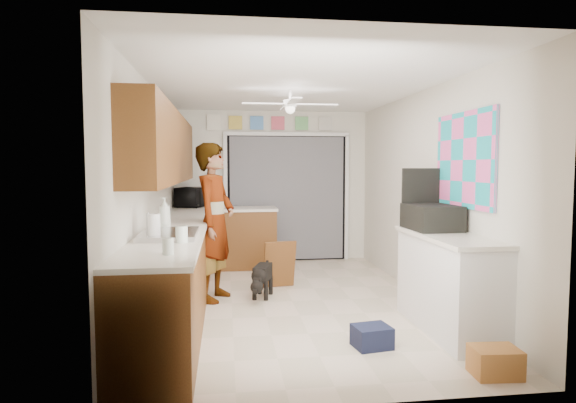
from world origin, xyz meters
name	(u,v)px	position (x,y,z in m)	size (l,w,h in m)	color
floor	(292,301)	(0.00, 0.00, 0.00)	(5.00, 5.00, 0.00)	beige
ceiling	(293,86)	(0.00, 0.00, 2.50)	(5.00, 5.00, 0.00)	white
wall_back	(272,186)	(0.00, 2.50, 1.25)	(3.20, 3.20, 0.00)	silver
wall_front	(346,219)	(0.00, -2.50, 1.25)	(3.20, 3.20, 0.00)	silver
wall_left	(151,197)	(-1.60, 0.00, 1.25)	(5.00, 5.00, 0.00)	silver
wall_right	(424,194)	(1.60, 0.00, 1.25)	(5.00, 5.00, 0.00)	silver
left_base_cabinets	(179,266)	(-1.30, 0.00, 0.45)	(0.60, 4.80, 0.90)	brown
left_countertop	(180,225)	(-1.29, 0.00, 0.92)	(0.62, 4.80, 0.04)	white
upper_cabinets	(167,148)	(-1.44, 0.20, 1.80)	(0.32, 4.00, 0.80)	brown
sink_basin	(169,235)	(-1.29, -1.00, 0.95)	(0.50, 0.76, 0.06)	silver
faucet	(148,225)	(-1.48, -1.00, 1.05)	(0.03, 0.03, 0.22)	silver
peninsula_base	(243,239)	(-0.50, 2.00, 0.45)	(1.00, 0.60, 0.90)	brown
peninsula_top	(243,209)	(-0.50, 2.00, 0.92)	(1.04, 0.64, 0.04)	white
back_opening_recess	(287,198)	(0.25, 2.47, 1.05)	(2.00, 0.06, 2.10)	black
curtain_panel	(287,198)	(0.25, 2.43, 1.05)	(1.90, 0.03, 2.05)	slate
door_trim_left	(226,199)	(-0.77, 2.44, 1.05)	(0.06, 0.04, 2.10)	white
door_trim_right	(347,198)	(1.27, 2.44, 1.05)	(0.06, 0.04, 2.10)	white
door_trim_head	(287,134)	(0.25, 2.44, 2.12)	(2.10, 0.04, 0.06)	white
header_frame_0	(235,123)	(-0.60, 2.47, 2.30)	(0.22, 0.02, 0.22)	gold
header_frame_1	(257,123)	(-0.25, 2.47, 2.30)	(0.22, 0.02, 0.22)	#4F87D2
header_frame_2	(278,123)	(0.10, 2.47, 2.30)	(0.22, 0.02, 0.22)	#D54F66
header_frame_3	(302,123)	(0.50, 2.47, 2.30)	(0.22, 0.02, 0.22)	#69B96D
header_frame_4	(325,124)	(0.90, 2.47, 2.30)	(0.22, 0.02, 0.22)	beige
route66_sign	(214,122)	(-0.95, 2.47, 2.30)	(0.22, 0.02, 0.26)	silver
right_counter_base	(449,285)	(1.35, -1.20, 0.45)	(0.50, 1.40, 0.90)	white
right_counter_top	(449,236)	(1.34, -1.20, 0.92)	(0.54, 1.44, 0.04)	white
abstract_painting	(464,160)	(1.58, -1.00, 1.65)	(0.03, 1.15, 0.95)	#F95CAE
ceiling_fan	(290,104)	(0.00, 0.20, 2.32)	(1.14, 1.14, 0.24)	white
microwave	(192,197)	(-1.30, 2.25, 1.10)	(0.56, 0.38, 0.31)	black
soap_bottle	(165,213)	(-1.40, -0.41, 1.10)	(0.13, 0.13, 0.33)	silver
jar_a	(182,234)	(-1.14, -1.37, 1.01)	(0.10, 0.10, 0.14)	silver
jar_b	(168,246)	(-1.19, -1.93, 1.00)	(0.08, 0.08, 0.12)	silver
paper_towel_roll	(154,227)	(-1.39, -1.20, 1.06)	(0.11, 0.11, 0.23)	white
suitcase	(431,217)	(1.32, -0.85, 1.07)	(0.44, 0.59, 0.25)	black
suitcase_rim	(431,228)	(1.32, -0.85, 0.96)	(0.44, 0.58, 0.02)	yellow
suitcase_lid	(421,191)	(1.32, -0.56, 1.32)	(0.42, 0.03, 0.50)	black
cardboard_box	(495,362)	(1.25, -2.20, 0.11)	(0.35, 0.26, 0.22)	#CD8540
navy_crate	(372,337)	(0.49, -1.52, 0.10)	(0.31, 0.26, 0.19)	black
cabinet_door_panel	(280,264)	(-0.08, 0.64, 0.31)	(0.42, 0.03, 0.62)	brown
man	(215,222)	(-0.90, 0.20, 0.93)	(0.68, 0.45, 1.86)	white
dog	(263,279)	(-0.33, 0.23, 0.22)	(0.24, 0.56, 0.44)	black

